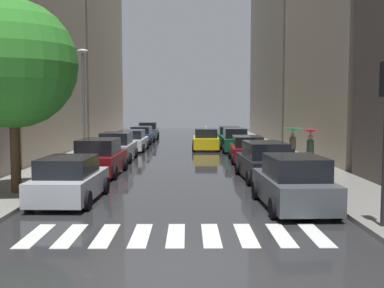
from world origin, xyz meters
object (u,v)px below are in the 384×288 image
Objects in this scene: parked_car_right_second at (264,162)px; parked_car_right_third at (247,150)px; lamp_post_left at (83,97)px; parked_car_left_fifth at (142,136)px; parked_car_left_third at (117,147)px; parked_car_right_fourth at (235,141)px; parked_car_left_nearest at (69,181)px; parked_car_right_nearest at (294,184)px; taxi_midroad at (206,140)px; street_tree_left at (13,64)px; parked_car_left_fourth at (132,141)px; parked_car_left_second at (100,158)px; parked_car_left_sixth at (148,131)px; pedestrian_near_tree at (310,141)px; pedestrian_by_kerb at (293,137)px; parked_car_right_fifth at (229,136)px.

parked_car_right_second reaches higher than parked_car_right_third.
lamp_post_left is at bearing 99.91° from parked_car_right_third.
parked_car_right_third is at bearing -148.37° from parked_car_left_fifth.
parked_car_right_fourth is (7.73, 5.68, -0.01)m from parked_car_left_third.
parked_car_right_fourth reaches higher than parked_car_left_fifth.
parked_car_right_second is (7.54, 4.71, 0.06)m from parked_car_left_nearest.
parked_car_right_nearest is at bearing -162.14° from parked_car_left_fifth.
parked_car_left_third reaches higher than parked_car_left_fifth.
lamp_post_left is (-9.41, -1.32, 3.11)m from parked_car_right_third.
taxi_midroad is at bearing -14.23° from parked_car_left_nearest.
street_tree_left is at bearing 66.90° from parked_car_left_nearest.
parked_car_right_fourth is (7.50, -6.99, 0.07)m from parked_car_left_fifth.
taxi_midroad reaches higher than parked_car_left_fifth.
parked_car_left_fourth is 10.25m from parked_car_right_third.
taxi_midroad reaches higher than parked_car_left_second.
parked_car_left_fifth is at bearing 82.98° from lamp_post_left.
taxi_midroad is at bearing 66.82° from street_tree_left.
parked_car_left_sixth is 26.87m from pedestrian_near_tree.
parked_car_left_fourth is 2.32× the size of pedestrian_near_tree.
parked_car_left_sixth is (0.22, 19.44, -0.03)m from parked_car_left_third.
parked_car_right_second is 5.41m from pedestrian_by_kerb.
parked_car_right_third is (7.67, -6.79, -0.01)m from parked_car_left_fourth.
parked_car_right_fifth is 24.92m from street_tree_left.
parked_car_right_third is (7.63, -19.97, -0.05)m from parked_car_left_sixth.
parked_car_left_sixth reaches higher than parked_car_left_fourth.
pedestrian_near_tree is at bearing -149.30° from parked_car_left_fifth.
parked_car_right_third is 0.99× the size of taxi_midroad.
pedestrian_near_tree is 12.60m from lamp_post_left.
parked_car_right_second reaches higher than parked_car_left_fifth.
taxi_midroad is 0.72× the size of lamp_post_left.
parked_car_right_nearest is 0.97× the size of parked_car_right_third.
lamp_post_left reaches higher than parked_car_right_second.
parked_car_left_nearest reaches higher than parked_car_left_fourth.
parked_car_right_second is 6.74m from parked_car_right_third.
pedestrian_near_tree is (2.45, -4.92, 0.86)m from parked_car_right_third.
street_tree_left is (-12.33, -5.50, 3.23)m from pedestrian_near_tree.
parked_car_right_second is (7.74, -7.27, -0.01)m from parked_car_left_third.
pedestrian_by_kerb is at bearing -14.78° from parked_car_right_nearest.
lamp_post_left is (-1.76, 10.14, 3.10)m from parked_car_left_nearest.
lamp_post_left is at bearing 169.02° from parked_car_left_fourth.
parked_car_right_nearest is at bearing -148.94° from parked_car_left_third.
parked_car_right_second is at bearing -170.78° from taxi_midroad.
taxi_midroad is at bearing 3.77° from parked_car_right_nearest.
parked_car_left_fourth is at bearing -68.46° from pedestrian_near_tree.
parked_car_left_fourth is at bearing 1.89° from parked_car_left_nearest.
parked_car_left_third is at bearing -47.20° from pedestrian_near_tree.
parked_car_right_fourth reaches higher than parked_car_left_sixth.
parked_car_left_fifth is 14.96m from lamp_post_left.
parked_car_left_third is 1.02× the size of taxi_midroad.
taxi_midroad is (5.45, -5.62, 0.03)m from parked_car_left_fifth.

